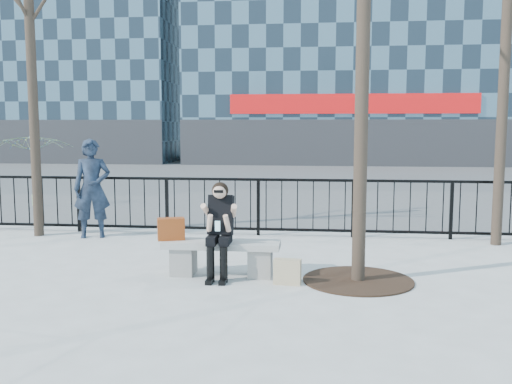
# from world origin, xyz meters

# --- Properties ---
(ground) EXTENTS (120.00, 120.00, 0.00)m
(ground) POSITION_xyz_m (0.00, 0.00, 0.00)
(ground) COLOR #999994
(ground) RESTS_ON ground
(street_surface) EXTENTS (60.00, 23.00, 0.01)m
(street_surface) POSITION_xyz_m (0.00, 15.00, 0.00)
(street_surface) COLOR #474747
(street_surface) RESTS_ON ground
(railing) EXTENTS (14.00, 0.06, 1.10)m
(railing) POSITION_xyz_m (0.00, 3.00, 0.55)
(railing) COLOR black
(railing) RESTS_ON ground
(tree_grate) EXTENTS (1.50, 1.50, 0.02)m
(tree_grate) POSITION_xyz_m (1.90, -0.10, 0.01)
(tree_grate) COLOR black
(tree_grate) RESTS_ON ground
(bench_main) EXTENTS (1.65, 0.46, 0.49)m
(bench_main) POSITION_xyz_m (0.00, 0.00, 0.30)
(bench_main) COLOR slate
(bench_main) RESTS_ON ground
(seated_woman) EXTENTS (0.50, 0.64, 1.34)m
(seated_woman) POSITION_xyz_m (0.00, -0.16, 0.67)
(seated_woman) COLOR black
(seated_woman) RESTS_ON ground
(handbag) EXTENTS (0.42, 0.29, 0.31)m
(handbag) POSITION_xyz_m (-0.73, 0.02, 0.65)
(handbag) COLOR #963A12
(handbag) RESTS_ON bench_main
(shopping_bag) EXTENTS (0.38, 0.17, 0.34)m
(shopping_bag) POSITION_xyz_m (0.95, -0.37, 0.17)
(shopping_bag) COLOR beige
(shopping_bag) RESTS_ON ground
(standing_man) EXTENTS (0.78, 0.63, 1.86)m
(standing_man) POSITION_xyz_m (-2.89, 2.46, 0.93)
(standing_man) COLOR black
(standing_man) RESTS_ON ground
(vendor_umbrella) EXTENTS (2.35, 2.39, 1.92)m
(vendor_umbrella) POSITION_xyz_m (-6.04, 6.16, 0.96)
(vendor_umbrella) COLOR #D1E332
(vendor_umbrella) RESTS_ON ground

